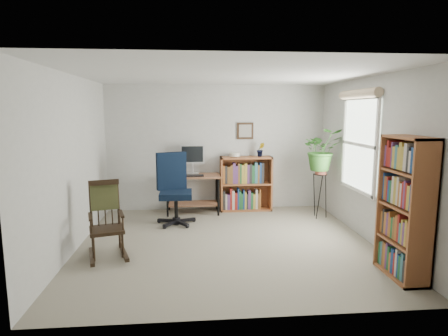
{
  "coord_description": "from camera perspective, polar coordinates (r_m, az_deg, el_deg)",
  "views": [
    {
      "loc": [
        -0.5,
        -5.19,
        1.91
      ],
      "look_at": [
        0.0,
        0.4,
        1.05
      ],
      "focal_mm": 30.0,
      "sensor_mm": 36.0,
      "label": 1
    }
  ],
  "objects": [
    {
      "name": "floor",
      "position": [
        5.55,
        0.37,
        -11.4
      ],
      "size": [
        4.2,
        4.0,
        0.0
      ],
      "primitive_type": "cube",
      "color": "gray",
      "rests_on": "ground"
    },
    {
      "name": "ceiling",
      "position": [
        5.24,
        0.4,
        14.08
      ],
      "size": [
        4.2,
        4.0,
        0.0
      ],
      "primitive_type": "cube",
      "color": "silver",
      "rests_on": "ground"
    },
    {
      "name": "wall_back",
      "position": [
        7.24,
        -1.12,
        3.08
      ],
      "size": [
        4.2,
        0.0,
        2.4
      ],
      "primitive_type": "cube",
      "color": "beige",
      "rests_on": "ground"
    },
    {
      "name": "wall_front",
      "position": [
        3.31,
        3.69,
        -3.7
      ],
      "size": [
        4.2,
        0.0,
        2.4
      ],
      "primitive_type": "cube",
      "color": "beige",
      "rests_on": "ground"
    },
    {
      "name": "wall_left",
      "position": [
        5.48,
        -22.04,
        0.63
      ],
      "size": [
        0.0,
        4.0,
        2.4
      ],
      "primitive_type": "cube",
      "color": "beige",
      "rests_on": "ground"
    },
    {
      "name": "wall_right",
      "position": [
        5.85,
        21.33,
        1.14
      ],
      "size": [
        0.0,
        4.0,
        2.4
      ],
      "primitive_type": "cube",
      "color": "beige",
      "rests_on": "ground"
    },
    {
      "name": "window",
      "position": [
        6.08,
        19.85,
        3.38
      ],
      "size": [
        0.12,
        1.2,
        1.5
      ],
      "primitive_type": null,
      "color": "white",
      "rests_on": "wall_right"
    },
    {
      "name": "desk",
      "position": [
        7.06,
        -4.76,
        -3.99
      ],
      "size": [
        1.0,
        0.55,
        0.72
      ],
      "primitive_type": null,
      "color": "brown",
      "rests_on": "floor"
    },
    {
      "name": "monitor",
      "position": [
        7.09,
        -4.83,
        1.33
      ],
      "size": [
        0.46,
        0.16,
        0.56
      ],
      "primitive_type": null,
      "color": "silver",
      "rests_on": "desk"
    },
    {
      "name": "keyboard",
      "position": [
        6.87,
        -4.79,
        -1.16
      ],
      "size": [
        0.4,
        0.15,
        0.02
      ],
      "primitive_type": "cube",
      "color": "black",
      "rests_on": "desk"
    },
    {
      "name": "office_chair",
      "position": [
        6.35,
        -7.36,
        -3.15
      ],
      "size": [
        0.85,
        0.85,
        1.23
      ],
      "primitive_type": null,
      "rotation": [
        0.0,
        0.0,
        0.32
      ],
      "color": "black",
      "rests_on": "floor"
    },
    {
      "name": "rocking_chair",
      "position": [
        5.14,
        -17.51,
        -7.49
      ],
      "size": [
        0.75,
        0.99,
        1.02
      ],
      "primitive_type": null,
      "rotation": [
        0.0,
        0.0,
        0.28
      ],
      "color": "black",
      "rests_on": "floor"
    },
    {
      "name": "low_bookshelf",
      "position": [
        7.22,
        3.35,
        -2.39
      ],
      "size": [
        0.99,
        0.33,
        1.04
      ],
      "primitive_type": null,
      "color": "#985731",
      "rests_on": "floor"
    },
    {
      "name": "tall_bookshelf",
      "position": [
        4.74,
        25.85,
        -5.5
      ],
      "size": [
        0.31,
        0.71,
        1.63
      ],
      "primitive_type": null,
      "color": "#985731",
      "rests_on": "floor"
    },
    {
      "name": "plant_stand",
      "position": [
        6.94,
        14.41,
        -3.6
      ],
      "size": [
        0.34,
        0.34,
        0.93
      ],
      "primitive_type": null,
      "rotation": [
        0.0,
        0.0,
        -0.4
      ],
      "color": "black",
      "rests_on": "floor"
    },
    {
      "name": "spider_plant",
      "position": [
        6.79,
        14.77,
        5.74
      ],
      "size": [
        1.69,
        1.88,
        1.46
      ],
      "primitive_type": "imported",
      "color": "#326D26",
      "rests_on": "plant_stand"
    },
    {
      "name": "potted_plant_small",
      "position": [
        7.19,
        5.59,
        2.18
      ],
      "size": [
        0.13,
        0.24,
        0.11
      ],
      "primitive_type": "imported",
      "color": "#326D26",
      "rests_on": "low_bookshelf"
    },
    {
      "name": "framed_picture",
      "position": [
        7.25,
        3.25,
        5.67
      ],
      "size": [
        0.32,
        0.04,
        0.32
      ],
      "primitive_type": null,
      "color": "black",
      "rests_on": "wall_back"
    }
  ]
}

